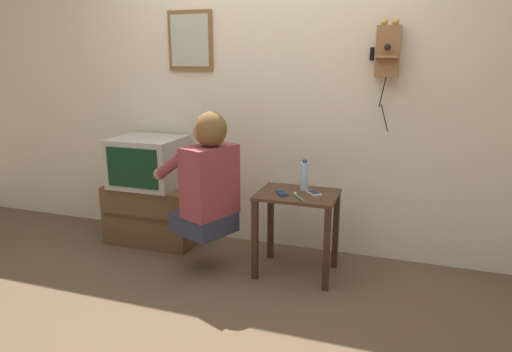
% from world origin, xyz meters
% --- Properties ---
extents(ground_plane, '(14.00, 14.00, 0.00)m').
position_xyz_m(ground_plane, '(0.00, 0.00, 0.00)').
color(ground_plane, brown).
extents(wall_back, '(6.80, 0.05, 2.55)m').
position_xyz_m(wall_back, '(0.00, 1.05, 1.27)').
color(wall_back, beige).
rests_on(wall_back, ground_plane).
extents(side_table, '(0.54, 0.41, 0.60)m').
position_xyz_m(side_table, '(0.36, 0.57, 0.46)').
color(side_table, '#422819').
rests_on(side_table, ground_plane).
extents(person, '(0.60, 0.54, 0.86)m').
position_xyz_m(person, '(-0.23, 0.39, 0.70)').
color(person, '#2D3347').
rests_on(person, ground_plane).
extents(tv_stand, '(0.74, 0.43, 0.48)m').
position_xyz_m(tv_stand, '(-0.91, 0.76, 0.24)').
color(tv_stand, brown).
rests_on(tv_stand, ground_plane).
extents(television, '(0.54, 0.46, 0.40)m').
position_xyz_m(television, '(-0.92, 0.75, 0.68)').
color(television, '#ADA89E').
rests_on(television, tv_stand).
extents(wall_phone_antique, '(0.20, 0.19, 0.76)m').
position_xyz_m(wall_phone_antique, '(0.87, 0.96, 1.54)').
color(wall_phone_antique, olive).
extents(framed_picture, '(0.38, 0.03, 0.46)m').
position_xyz_m(framed_picture, '(-0.64, 1.01, 1.63)').
color(framed_picture, brown).
extents(cell_phone_held, '(0.12, 0.14, 0.01)m').
position_xyz_m(cell_phone_held, '(0.27, 0.52, 0.60)').
color(cell_phone_held, navy).
rests_on(cell_phone_held, side_table).
extents(cell_phone_spare, '(0.13, 0.13, 0.01)m').
position_xyz_m(cell_phone_spare, '(0.47, 0.59, 0.60)').
color(cell_phone_spare, silver).
rests_on(cell_phone_spare, side_table).
extents(water_bottle, '(0.06, 0.06, 0.22)m').
position_xyz_m(water_bottle, '(0.38, 0.66, 0.70)').
color(water_bottle, '#ADC6DB').
rests_on(water_bottle, side_table).
extents(toothbrush, '(0.10, 0.13, 0.02)m').
position_xyz_m(toothbrush, '(0.39, 0.46, 0.60)').
color(toothbrush, '#4CBF66').
rests_on(toothbrush, side_table).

